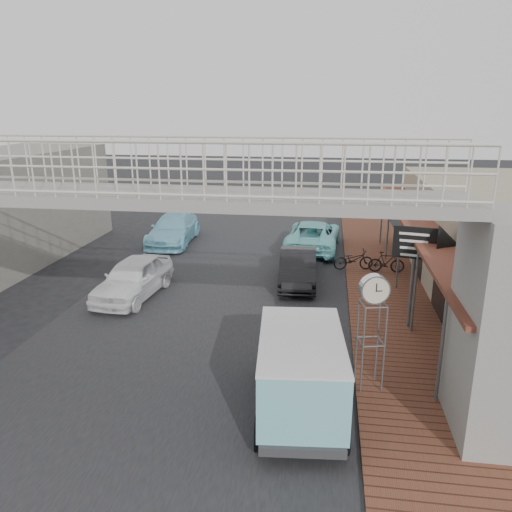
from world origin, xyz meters
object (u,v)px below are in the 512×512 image
(street_clock, at_px, (374,295))
(angkot_far, at_px, (173,229))
(angkot_curb, at_px, (313,235))
(motorcycle_near, at_px, (353,259))
(motorcycle_far, at_px, (386,262))
(arrow_sign, at_px, (444,247))
(dark_sedan, at_px, (298,267))
(angkot_van, at_px, (301,363))
(white_hatchback, at_px, (133,278))

(street_clock, bearing_deg, angkot_far, 111.80)
(angkot_curb, bearing_deg, angkot_far, 1.19)
(motorcycle_near, xyz_separation_m, motorcycle_far, (1.40, -0.18, -0.00))
(angkot_far, distance_m, motorcycle_far, 11.35)
(motorcycle_near, xyz_separation_m, arrow_sign, (2.37, -5.99, 2.33))
(street_clock, distance_m, arrow_sign, 4.41)
(dark_sedan, height_order, angkot_curb, angkot_curb)
(angkot_far, xyz_separation_m, motorcycle_near, (9.30, -3.60, -0.19))
(dark_sedan, relative_size, arrow_sign, 1.21)
(angkot_van, distance_m, motorcycle_near, 11.13)
(angkot_far, bearing_deg, street_clock, -57.82)
(street_clock, relative_size, arrow_sign, 0.87)
(dark_sedan, relative_size, street_clock, 1.38)
(motorcycle_far, xyz_separation_m, street_clock, (-1.40, -9.53, 2.04))
(dark_sedan, height_order, arrow_sign, arrow_sign)
(motorcycle_far, bearing_deg, street_clock, 172.27)
(angkot_far, xyz_separation_m, street_clock, (9.30, -13.31, 1.85))
(angkot_curb, relative_size, angkot_van, 1.22)
(angkot_curb, distance_m, angkot_van, 14.35)
(motorcycle_far, distance_m, street_clock, 9.84)
(motorcycle_far, bearing_deg, arrow_sign, -169.88)
(angkot_van, relative_size, motorcycle_near, 2.50)
(white_hatchback, relative_size, angkot_van, 1.01)
(white_hatchback, distance_m, angkot_van, 9.53)
(dark_sedan, distance_m, motorcycle_near, 2.99)
(angkot_van, bearing_deg, arrow_sign, 45.84)
(angkot_curb, bearing_deg, angkot_van, 93.98)
(motorcycle_near, bearing_deg, arrow_sign, -170.50)
(motorcycle_near, xyz_separation_m, street_clock, (0.00, -9.70, 2.04))
(white_hatchback, distance_m, dark_sedan, 6.56)
(angkot_curb, bearing_deg, white_hatchback, 52.54)
(arrow_sign, bearing_deg, street_clock, -110.99)
(angkot_far, relative_size, arrow_sign, 1.49)
(dark_sedan, relative_size, angkot_far, 0.81)
(angkot_curb, xyz_separation_m, motorcycle_far, (3.29, -3.53, -0.19))
(motorcycle_near, height_order, arrow_sign, arrow_sign)
(motorcycle_far, bearing_deg, white_hatchback, 113.29)
(street_clock, bearing_deg, arrow_sign, 44.24)
(angkot_far, bearing_deg, dark_sedan, -40.92)
(angkot_curb, height_order, angkot_far, angkot_far)
(motorcycle_far, bearing_deg, angkot_curb, 43.60)
(white_hatchback, bearing_deg, arrow_sign, -3.77)
(motorcycle_near, relative_size, arrow_sign, 0.51)
(angkot_far, xyz_separation_m, motorcycle_far, (10.70, -3.78, -0.19))
(white_hatchback, distance_m, motorcycle_near, 9.44)
(white_hatchback, xyz_separation_m, angkot_van, (6.75, -6.71, 0.57))
(white_hatchback, bearing_deg, angkot_van, -39.55)
(motorcycle_near, bearing_deg, dark_sedan, 117.05)
(dark_sedan, bearing_deg, motorcycle_near, 36.34)
(white_hatchback, xyz_separation_m, motorcycle_near, (8.42, 4.27, -0.19))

